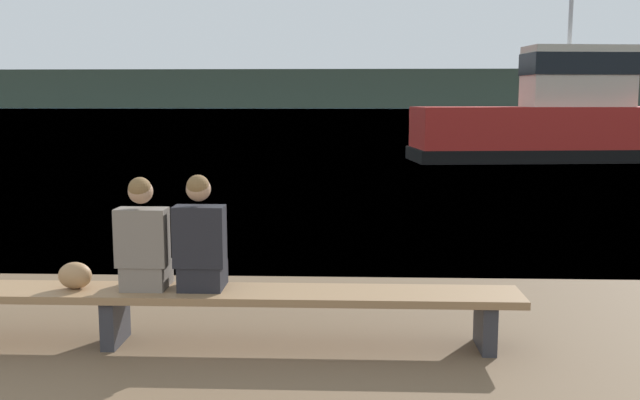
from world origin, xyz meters
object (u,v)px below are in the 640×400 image
shopping_bag (75,275)px  bench_main (114,299)px  tugboat_red (564,125)px  person_left (143,242)px  person_right (200,241)px

shopping_bag → bench_main: bearing=0.1°
shopping_bag → tugboat_red: (9.64, 18.88, 0.63)m
shopping_bag → person_left: bearing=1.2°
bench_main → tugboat_red: bearing=63.8°
person_right → person_left: bearing=179.9°
person_left → person_right: (0.48, -0.00, 0.01)m
person_right → shopping_bag: bearing=-179.4°
person_left → shopping_bag: person_left is taller
person_right → tugboat_red: (8.56, 18.87, 0.33)m
bench_main → shopping_bag: bearing=-179.9°
bench_main → person_left: bearing=2.4°
person_left → tugboat_red: bearing=64.4°
shopping_bag → tugboat_red: size_ratio=0.03×
person_left → shopping_bag: 0.66m
bench_main → person_left: 0.56m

